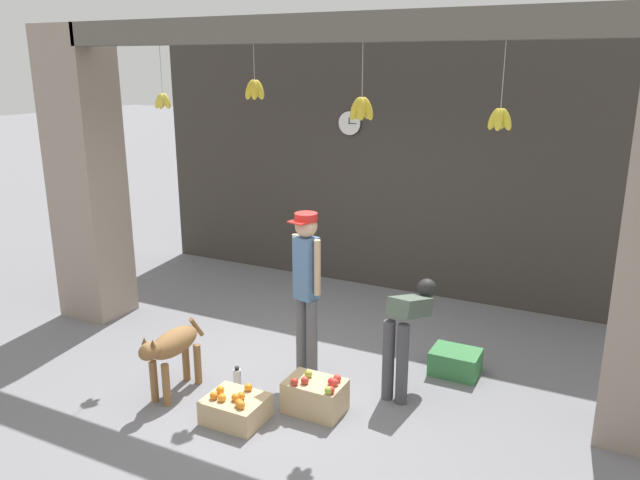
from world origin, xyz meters
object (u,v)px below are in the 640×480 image
object	(u,v)px
dog	(172,348)
fruit_crate_oranges	(235,408)
wall_clock	(350,123)
water_bottle	(237,382)
shopkeeper	(306,283)
produce_box_green	(455,362)
worker_stooping	(407,326)
fruit_crate_apples	(315,395)

from	to	relation	value
dog	fruit_crate_oranges	world-z (taller)	dog
wall_clock	water_bottle	bearing A→B (deg)	-83.59
shopkeeper	produce_box_green	size ratio (longest dim) A/B	3.52
fruit_crate_oranges	water_bottle	size ratio (longest dim) A/B	1.76
fruit_crate_oranges	wall_clock	world-z (taller)	wall_clock
worker_stooping	produce_box_green	distance (m)	0.84
dog	worker_stooping	bearing A→B (deg)	118.69
fruit_crate_oranges	wall_clock	bearing A→B (deg)	99.24
fruit_crate_oranges	produce_box_green	xyz separation A→B (m)	(1.47, 1.69, 0.01)
dog	shopkeeper	bearing A→B (deg)	133.93
fruit_crate_oranges	water_bottle	bearing A→B (deg)	121.74
dog	water_bottle	bearing A→B (deg)	115.02
worker_stooping	wall_clock	bearing A→B (deg)	131.68
dog	water_bottle	world-z (taller)	dog
fruit_crate_oranges	wall_clock	size ratio (longest dim) A/B	1.54
produce_box_green	wall_clock	world-z (taller)	wall_clock
wall_clock	fruit_crate_apples	bearing A→B (deg)	-70.46
fruit_crate_oranges	water_bottle	xyz separation A→B (m)	(-0.22, 0.36, 0.02)
shopkeeper	wall_clock	bearing A→B (deg)	-58.17
water_bottle	shopkeeper	bearing A→B (deg)	58.22
shopkeeper	fruit_crate_apples	distance (m)	1.06
produce_box_green	shopkeeper	bearing A→B (deg)	-152.06
worker_stooping	produce_box_green	xyz separation A→B (m)	(0.34, 0.56, -0.53)
fruit_crate_apples	produce_box_green	xyz separation A→B (m)	(0.92, 1.24, -0.03)
wall_clock	fruit_crate_oranges	bearing A→B (deg)	-80.76
water_bottle	wall_clock	world-z (taller)	wall_clock
fruit_crate_apples	dog	bearing A→B (deg)	-166.14
fruit_crate_apples	fruit_crate_oranges	bearing A→B (deg)	-140.99
worker_stooping	fruit_crate_oranges	xyz separation A→B (m)	(-1.13, -1.13, -0.54)
shopkeeper	wall_clock	distance (m)	3.03
dog	wall_clock	size ratio (longest dim) A/B	2.62
shopkeeper	water_bottle	xyz separation A→B (m)	(-0.39, -0.63, -0.84)
fruit_crate_apples	wall_clock	size ratio (longest dim) A/B	1.57
produce_box_green	wall_clock	bearing A→B (deg)	136.26
shopkeeper	worker_stooping	size ratio (longest dim) A/B	1.65
dog	wall_clock	xyz separation A→B (m)	(0.17, 3.54, 1.74)
fruit_crate_oranges	produce_box_green	bearing A→B (deg)	48.98
worker_stooping	wall_clock	size ratio (longest dim) A/B	3.05
worker_stooping	dog	bearing A→B (deg)	-144.54
dog	water_bottle	size ratio (longest dim) A/B	3.00
fruit_crate_oranges	produce_box_green	distance (m)	2.23
shopkeeper	fruit_crate_oranges	world-z (taller)	shopkeeper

